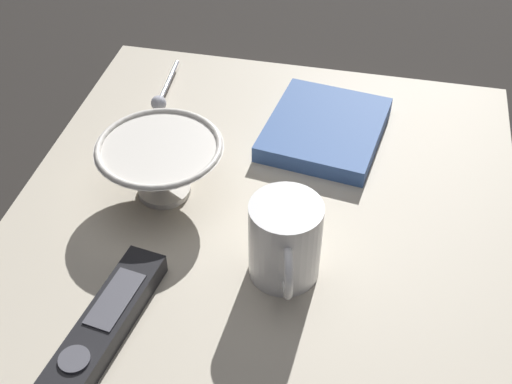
# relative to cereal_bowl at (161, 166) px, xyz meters

# --- Properties ---
(ground_plane) EXTENTS (6.00, 6.00, 0.00)m
(ground_plane) POSITION_rel_cereal_bowl_xyz_m (-0.13, 0.01, -0.09)
(ground_plane) COLOR black
(table) EXTENTS (0.61, 0.68, 0.04)m
(table) POSITION_rel_cereal_bowl_xyz_m (-0.13, 0.01, -0.06)
(table) COLOR #B7AD99
(table) RESTS_ON ground
(cereal_bowl) EXTENTS (0.15, 0.15, 0.08)m
(cereal_bowl) POSITION_rel_cereal_bowl_xyz_m (0.00, 0.00, 0.00)
(cereal_bowl) COLOR beige
(cereal_bowl) RESTS_ON table
(coffee_mug) EXTENTS (0.08, 0.11, 0.10)m
(coffee_mug) POSITION_rel_cereal_bowl_xyz_m (-0.17, 0.10, 0.01)
(coffee_mug) COLOR white
(coffee_mug) RESTS_ON table
(teaspoon) EXTENTS (0.02, 0.12, 0.02)m
(teaspoon) POSITION_rel_cereal_bowl_xyz_m (0.06, -0.18, -0.03)
(teaspoon) COLOR #A3A5B2
(teaspoon) RESTS_ON table
(tv_remote_near) EXTENTS (0.07, 0.20, 0.03)m
(tv_remote_near) POSITION_rel_cereal_bowl_xyz_m (-0.01, 0.21, -0.03)
(tv_remote_near) COLOR black
(tv_remote_near) RESTS_ON table
(paperback_book) EXTENTS (0.17, 0.19, 0.02)m
(paperback_book) POSITION_rel_cereal_bowl_xyz_m (-0.18, -0.16, -0.03)
(paperback_book) COLOR #33518C
(paperback_book) RESTS_ON table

